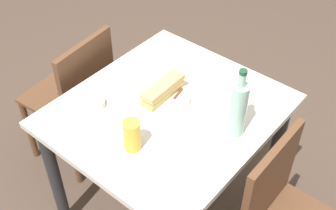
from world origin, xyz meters
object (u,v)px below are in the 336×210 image
dining_table (168,128)px  plate_near (163,97)px  knife_near (174,99)px  olive_bowl (94,103)px  chair_near (77,94)px  beer_glass (132,135)px  baguette_sandwich_near (163,90)px  water_bottle (238,109)px

dining_table → plate_near: size_ratio=3.80×
knife_near → olive_bowl: bearing=-46.0°
chair_near → beer_glass: 0.78m
plate_near → olive_bowl: bearing=-40.8°
baguette_sandwich_near → plate_near: bearing=-90.0°
knife_near → chair_near: bearing=-83.3°
beer_glass → plate_near: bearing=-161.7°
chair_near → knife_near: 0.68m
plate_near → olive_bowl: size_ratio=2.55×
knife_near → beer_glass: (0.32, 0.05, 0.05)m
beer_glass → baguette_sandwich_near: bearing=-161.7°
baguette_sandwich_near → knife_near: 0.06m
chair_near → water_bottle: 1.01m
chair_near → baguette_sandwich_near: 0.64m
plate_near → knife_near: bearing=103.6°
chair_near → olive_bowl: bearing=64.5°
chair_near → beer_glass: (0.24, 0.66, 0.32)m
plate_near → baguette_sandwich_near: size_ratio=1.06×
chair_near → plate_near: bearing=96.1°
chair_near → water_bottle: bearing=95.6°
chair_near → baguette_sandwich_near: (-0.06, 0.56, 0.30)m
beer_glass → dining_table: bearing=-171.6°
chair_near → dining_table: bearing=92.0°
baguette_sandwich_near → beer_glass: size_ratio=1.73×
dining_table → knife_near: bearing=-172.3°
baguette_sandwich_near → water_bottle: (-0.03, 0.36, 0.08)m
plate_near → beer_glass: beer_glass is taller
beer_glass → olive_bowl: (-0.07, -0.30, -0.05)m
chair_near → knife_near: size_ratio=4.82×
dining_table → plate_near: 0.15m
baguette_sandwich_near → olive_bowl: size_ratio=2.40×
knife_near → olive_bowl: (0.25, -0.26, -0.00)m
chair_near → baguette_sandwich_near: bearing=96.1°
dining_table → baguette_sandwich_near: bearing=-121.8°
water_bottle → beer_glass: bearing=-38.4°
knife_near → beer_glass: beer_glass is taller
olive_bowl → plate_near: bearing=139.2°
chair_near → olive_bowl: 0.48m
baguette_sandwich_near → knife_near: baguette_sandwich_near is taller
plate_near → beer_glass: size_ratio=1.83×
beer_glass → olive_bowl: 0.31m
dining_table → chair_near: 0.64m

